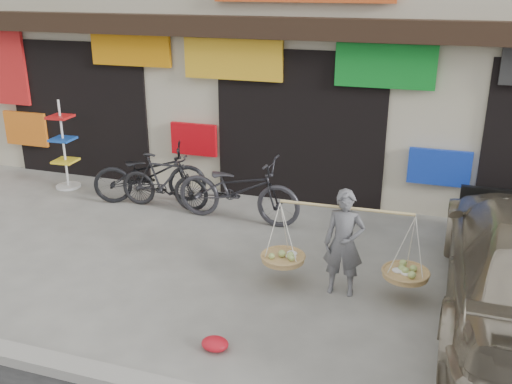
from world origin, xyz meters
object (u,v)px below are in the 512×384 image
(street_vendor, at_px, (344,248))
(display_rack, at_px, (65,153))
(bike_1, at_px, (164,181))
(bike_2, at_px, (238,189))
(bike_0, at_px, (150,174))

(street_vendor, distance_m, display_rack, 6.20)
(bike_1, relative_size, bike_2, 0.77)
(street_vendor, height_order, display_rack, display_rack)
(street_vendor, distance_m, bike_0, 4.41)
(display_rack, bearing_deg, bike_0, -5.09)
(bike_1, xyz_separation_m, display_rack, (-2.28, 0.36, 0.20))
(street_vendor, relative_size, display_rack, 1.23)
(street_vendor, bearing_deg, display_rack, 156.08)
(street_vendor, distance_m, bike_1, 3.98)
(bike_2, distance_m, display_rack, 3.74)
(bike_1, bearing_deg, street_vendor, -120.10)
(display_rack, bearing_deg, street_vendor, -21.48)
(bike_0, height_order, bike_1, bike_0)
(bike_0, relative_size, bike_1, 1.22)
(bike_1, bearing_deg, bike_0, 61.36)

